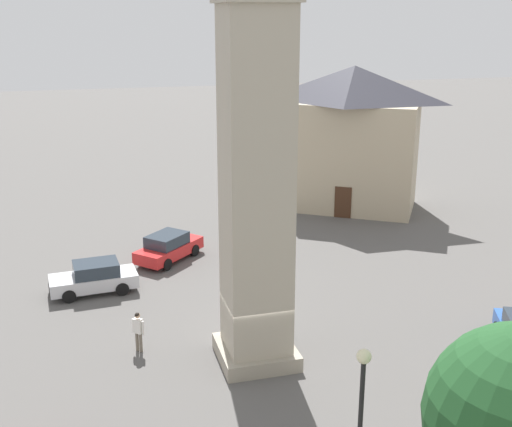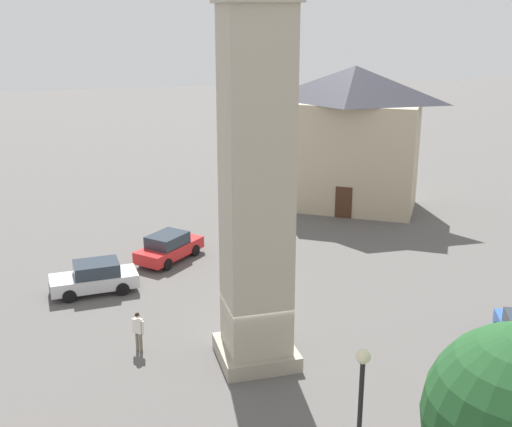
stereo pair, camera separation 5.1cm
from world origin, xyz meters
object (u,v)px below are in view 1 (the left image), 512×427
(car_blue_kerb, at_px, (94,278))
(car_silver_kerb, at_px, (169,247))
(lamp_post, at_px, (361,417))
(building_corner_back, at_px, (352,137))
(pedestrian, at_px, (138,328))

(car_blue_kerb, height_order, car_silver_kerb, same)
(car_blue_kerb, xyz_separation_m, lamp_post, (-17.38, -5.97, 2.81))
(car_blue_kerb, height_order, building_corner_back, building_corner_back)
(car_blue_kerb, bearing_deg, building_corner_back, -59.97)
(car_silver_kerb, xyz_separation_m, lamp_post, (-20.67, -1.93, 2.81))
(car_silver_kerb, distance_m, building_corner_back, 15.79)
(car_silver_kerb, bearing_deg, lamp_post, -174.68)
(car_blue_kerb, xyz_separation_m, pedestrian, (-6.32, -1.52, 0.25))
(pedestrian, bearing_deg, car_silver_kerb, -14.66)
(car_silver_kerb, relative_size, lamp_post, 0.77)
(car_blue_kerb, relative_size, lamp_post, 0.79)
(pedestrian, bearing_deg, lamp_post, -158.09)
(car_silver_kerb, relative_size, pedestrian, 2.45)
(building_corner_back, bearing_deg, car_blue_kerb, 120.03)
(car_blue_kerb, bearing_deg, car_silver_kerb, -50.77)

